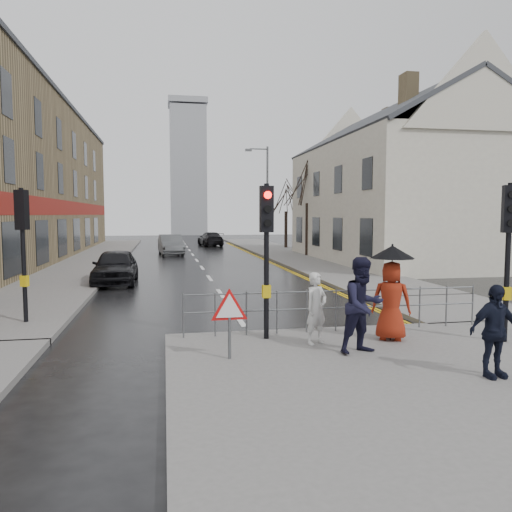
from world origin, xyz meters
name	(u,v)px	position (x,y,z in m)	size (l,w,h in m)	color
ground	(259,347)	(0.00, 0.00, 0.00)	(120.00, 120.00, 0.00)	black
near_pavement	(486,391)	(3.00, -3.50, 0.07)	(10.00, 9.00, 0.14)	#605E5B
left_pavement	(94,258)	(-6.50, 23.00, 0.07)	(4.00, 44.00, 0.14)	#605E5B
right_pavement	(282,253)	(6.50, 25.00, 0.07)	(4.00, 40.00, 0.14)	#605E5B
pavement_bridge_right	(453,308)	(6.50, 3.00, 0.07)	(4.00, 4.20, 0.14)	#605E5B
building_right_cream	(398,183)	(12.00, 18.00, 4.78)	(9.00, 16.40, 10.10)	beige
church_tower	(188,172)	(1.50, 62.00, 9.00)	(5.00, 5.00, 18.00)	#96999F
traffic_signal_near_left	(266,234)	(0.20, 0.20, 2.46)	(0.28, 0.27, 3.40)	black
traffic_signal_near_right	(509,234)	(5.20, -1.00, 2.46)	(0.34, 0.33, 3.40)	black
traffic_signal_far_left	(23,231)	(-5.50, 3.00, 2.46)	(0.34, 0.33, 3.40)	black
guard_railing_front	(336,301)	(1.95, 0.60, 0.86)	(7.14, 0.04, 1.00)	#595B5E
warning_sign	(229,312)	(-0.80, -1.21, 1.04)	(0.80, 0.07, 1.35)	#595B5E
street_lamp	(265,191)	(5.82, 28.00, 4.71)	(1.83, 0.25, 8.00)	#595B5E
tree_near	(308,181)	(7.50, 22.00, 5.14)	(2.40, 2.40, 6.58)	black
tree_far	(286,196)	(8.00, 30.00, 4.42)	(2.40, 2.40, 5.64)	black
pedestrian_a	(316,308)	(1.15, -0.43, 0.90)	(0.55, 0.36, 1.52)	silver
pedestrian_b	(363,305)	(1.84, -1.28, 1.09)	(0.93, 0.72, 1.91)	black
pedestrian_with_umbrella	(392,289)	(2.85, -0.41, 1.26)	(1.00, 0.96, 2.07)	maroon
pedestrian_d	(494,331)	(3.42, -3.07, 0.93)	(0.92, 0.38, 1.58)	black
car_parked	(116,267)	(-4.00, 10.88, 0.72)	(1.70, 4.23, 1.44)	black
car_mid	(171,245)	(-1.53, 25.56, 0.72)	(1.53, 4.40, 1.45)	#4E5053
car_far	(210,239)	(2.17, 35.18, 0.64)	(1.79, 4.40, 1.28)	black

